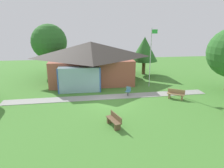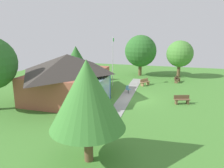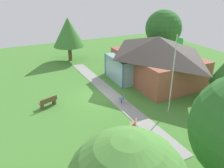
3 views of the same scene
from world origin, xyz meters
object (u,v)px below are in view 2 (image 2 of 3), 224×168
(bench_mid_right, at_px, (145,82))
(bench_front_center, at_px, (182,100))
(flagpole, at_px, (113,60))
(tree_east_hedge, at_px, (141,51))
(patio_chair_lawn_spare, at_px, (128,90))
(bench_lawn_far_right, at_px, (177,79))
(tree_west_hedge, at_px, (87,95))
(tree_far_east, at_px, (180,54))
(tree_behind_pavilion_right, at_px, (76,58))
(pavilion, at_px, (69,75))

(bench_mid_right, bearing_deg, bench_front_center, 66.56)
(flagpole, distance_m, tree_east_hedge, 7.73)
(flagpole, bearing_deg, patio_chair_lawn_spare, -137.80)
(bench_lawn_far_right, xyz_separation_m, tree_west_hedge, (-20.16, 4.64, 3.30))
(bench_lawn_far_right, height_order, tree_far_east, tree_far_east)
(patio_chair_lawn_spare, distance_m, tree_behind_pavilion_right, 9.28)
(flagpole, relative_size, patio_chair_lawn_spare, 7.04)
(pavilion, relative_size, patio_chair_lawn_spare, 11.49)
(tree_far_east, bearing_deg, bench_front_center, -178.97)
(pavilion, relative_size, bench_mid_right, 6.55)
(flagpole, distance_m, bench_mid_right, 5.04)
(tree_east_hedge, bearing_deg, bench_mid_right, -165.46)
(bench_lawn_far_right, height_order, tree_behind_pavilion_right, tree_behind_pavilion_right)
(flagpole, xyz_separation_m, patio_chair_lawn_spare, (-2.86, -2.59, -2.91))
(pavilion, distance_m, tree_far_east, 17.50)
(patio_chair_lawn_spare, bearing_deg, bench_mid_right, -167.07)
(bench_front_center, distance_m, patio_chair_lawn_spare, 6.08)
(tree_behind_pavilion_right, relative_size, tree_west_hedge, 0.88)
(bench_front_center, distance_m, tree_west_hedge, 12.63)
(bench_front_center, bearing_deg, bench_lawn_far_right, -106.11)
(bench_lawn_far_right, xyz_separation_m, tree_east_hedge, (3.30, 5.56, 3.37))
(tree_far_east, bearing_deg, tree_west_hedge, 168.46)
(flagpole, relative_size, bench_mid_right, 4.02)
(tree_behind_pavilion_right, height_order, tree_far_east, tree_far_east)
(bench_front_center, bearing_deg, pavilion, -13.31)
(bench_mid_right, height_order, tree_west_hedge, tree_west_hedge)
(tree_east_hedge, bearing_deg, tree_far_east, -88.41)
(bench_mid_right, xyz_separation_m, bench_front_center, (-6.23, -4.37, 0.00))
(bench_lawn_far_right, xyz_separation_m, bench_mid_right, (-2.84, 3.97, 0.00))
(bench_front_center, xyz_separation_m, tree_east_hedge, (12.37, 5.96, 3.37))
(flagpole, bearing_deg, bench_mid_right, -72.63)
(flagpole, xyz_separation_m, bench_mid_right, (1.23, -3.92, -2.92))
(tree_east_hedge, xyz_separation_m, tree_west_hedge, (-23.46, -0.91, -0.07))
(bench_front_center, relative_size, tree_behind_pavilion_right, 0.32)
(bench_front_center, distance_m, tree_behind_pavilion_right, 15.18)
(tree_east_hedge, bearing_deg, tree_west_hedge, -177.77)
(tree_far_east, distance_m, tree_west_hedge, 24.11)
(tree_east_hedge, bearing_deg, pavilion, 158.66)
(pavilion, relative_size, tree_west_hedge, 1.80)
(tree_far_east, bearing_deg, bench_lawn_far_right, 177.03)
(bench_lawn_far_right, relative_size, bench_front_center, 1.00)
(tree_west_hedge, bearing_deg, tree_far_east, -11.54)
(bench_lawn_far_right, xyz_separation_m, tree_far_east, (3.46, -0.18, 3.08))
(tree_east_hedge, height_order, tree_west_hedge, tree_east_hedge)
(flagpole, xyz_separation_m, bench_lawn_far_right, (4.06, -7.88, -2.92))
(tree_west_hedge, bearing_deg, flagpole, 11.38)
(tree_east_hedge, xyz_separation_m, tree_far_east, (0.16, -5.74, -0.28))
(patio_chair_lawn_spare, relative_size, tree_east_hedge, 0.14)
(bench_front_center, bearing_deg, tree_east_hedge, -82.92)
(patio_chair_lawn_spare, bearing_deg, tree_behind_pavilion_right, -84.37)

